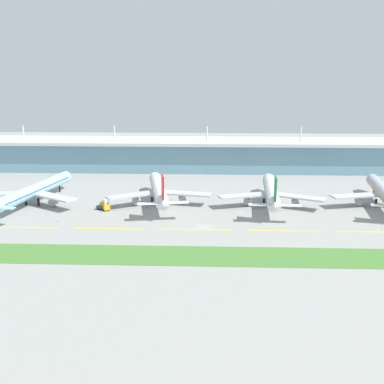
# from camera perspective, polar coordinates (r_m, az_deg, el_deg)

# --- Properties ---
(ground_plane) EXTENTS (600.00, 600.00, 0.00)m
(ground_plane) POSITION_cam_1_polar(r_m,az_deg,el_deg) (192.98, 1.38, -4.08)
(ground_plane) COLOR gray
(terminal_building) EXTENTS (288.00, 34.00, 27.72)m
(terminal_building) POSITION_cam_1_polar(r_m,az_deg,el_deg) (301.74, 1.75, 4.39)
(terminal_building) COLOR #6693A8
(terminal_building) RESTS_ON ground
(airliner_nearest) EXTENTS (47.90, 70.97, 18.90)m
(airliner_nearest) POSITION_cam_1_polar(r_m,az_deg,el_deg) (234.45, -18.11, 0.12)
(airliner_nearest) COLOR #9ED1EA
(airliner_nearest) RESTS_ON ground
(airliner_near_middle) EXTENTS (48.07, 61.87, 18.90)m
(airliner_near_middle) POSITION_cam_1_polar(r_m,az_deg,el_deg) (224.82, -3.92, 0.22)
(airliner_near_middle) COLOR white
(airliner_near_middle) RESTS_ON ground
(airliner_far_middle) EXTENTS (48.69, 61.11, 18.90)m
(airliner_far_middle) POSITION_cam_1_polar(r_m,az_deg,el_deg) (223.86, 9.27, 0.00)
(airliner_far_middle) COLOR silver
(airliner_far_middle) RESTS_ON ground
(airliner_farthest) EXTENTS (48.42, 62.40, 18.90)m
(airliner_farthest) POSITION_cam_1_polar(r_m,az_deg,el_deg) (236.52, 21.53, -0.05)
(airliner_farthest) COLOR #ADB2BC
(airliner_farthest) RESTS_ON ground
(taxiway_stripe_west) EXTENTS (28.00, 0.70, 0.04)m
(taxiway_stripe_west) POSITION_cam_1_polar(r_m,az_deg,el_deg) (202.88, -19.17, -3.96)
(taxiway_stripe_west) COLOR yellow
(taxiway_stripe_west) RESTS_ON ground
(taxiway_stripe_mid_west) EXTENTS (28.00, 0.70, 0.04)m
(taxiway_stripe_mid_west) POSITION_cam_1_polar(r_m,az_deg,el_deg) (193.16, -9.71, -4.26)
(taxiway_stripe_mid_west) COLOR yellow
(taxiway_stripe_mid_west) RESTS_ON ground
(taxiway_stripe_centre) EXTENTS (28.00, 0.70, 0.04)m
(taxiway_stripe_centre) POSITION_cam_1_polar(r_m,az_deg,el_deg) (189.13, 0.45, -4.45)
(taxiway_stripe_centre) COLOR yellow
(taxiway_stripe_centre) RESTS_ON ground
(taxiway_stripe_mid_east) EXTENTS (28.00, 0.70, 0.04)m
(taxiway_stripe_mid_east) POSITION_cam_1_polar(r_m,az_deg,el_deg) (191.16, 10.72, -4.50)
(taxiway_stripe_mid_east) COLOR yellow
(taxiway_stripe_mid_east) RESTS_ON ground
(taxiway_stripe_east) EXTENTS (28.00, 0.70, 0.04)m
(taxiway_stripe_east) POSITION_cam_1_polar(r_m,az_deg,el_deg) (199.06, 20.48, -4.41)
(taxiway_stripe_east) COLOR yellow
(taxiway_stripe_east) RESTS_ON ground
(grass_verge) EXTENTS (300.00, 18.00, 0.10)m
(grass_verge) POSITION_cam_1_polar(r_m,az_deg,el_deg) (163.27, 1.20, -7.49)
(grass_verge) COLOR #477A33
(grass_verge) RESTS_ON ground
(fuel_truck) EXTENTS (5.80, 7.55, 4.95)m
(fuel_truck) POSITION_cam_1_polar(r_m,az_deg,el_deg) (219.24, -10.16, -1.46)
(fuel_truck) COLOR gold
(fuel_truck) RESTS_ON ground
(pushback_tug) EXTENTS (4.79, 3.25, 1.85)m
(pushback_tug) POSITION_cam_1_polar(r_m,az_deg,el_deg) (219.70, -10.51, -1.76)
(pushback_tug) COLOR #333842
(pushback_tug) RESTS_ON ground
(safety_cone_left_wingtip) EXTENTS (0.56, 0.56, 0.70)m
(safety_cone_left_wingtip) POSITION_cam_1_polar(r_m,az_deg,el_deg) (206.04, -15.51, -3.32)
(safety_cone_left_wingtip) COLOR orange
(safety_cone_left_wingtip) RESTS_ON ground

